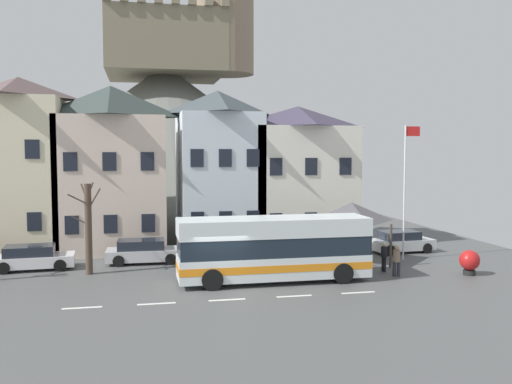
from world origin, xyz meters
name	(u,v)px	position (x,y,z in m)	size (l,w,h in m)	color
ground_plane	(221,291)	(0.00, 0.00, -0.03)	(40.00, 60.00, 0.07)	#4D4F4F
townhouse_00	(20,165)	(-10.95, 12.38, 5.49)	(5.30, 6.82, 10.99)	beige
townhouse_01	(112,169)	(-5.34, 11.88, 5.26)	(6.62, 5.82, 10.52)	beige
townhouse_02	(218,168)	(1.57, 12.34, 5.20)	(5.22, 6.74, 10.41)	silver
townhouse_03	(298,175)	(7.09, 12.09, 4.71)	(6.91, 6.24, 9.43)	silver
hilltop_castle	(166,135)	(-0.81, 34.17, 7.98)	(41.81, 41.81, 21.45)	slate
transit_bus	(273,249)	(2.76, 1.22, 1.59)	(9.40, 2.69, 3.14)	silver
bus_shelter	(352,212)	(8.19, 4.75, 2.91)	(3.60, 3.60, 3.47)	#473D33
parked_car_01	(401,242)	(12.50, 7.25, 0.66)	(4.04, 2.13, 1.34)	silver
parked_car_02	(144,251)	(-3.44, 7.10, 0.66)	(4.36, 1.99, 1.34)	silver
parked_car_03	(32,258)	(-9.34, 6.50, 0.64)	(4.32, 2.17, 1.31)	silver
pedestrian_00	(384,255)	(9.01, 2.14, 0.88)	(0.34, 0.36, 1.56)	black
pedestrian_01	(397,260)	(9.16, 0.98, 0.86)	(0.38, 0.36, 1.59)	#2D2D38
pedestrian_02	(358,256)	(7.88, 2.94, 0.72)	(0.29, 0.39, 1.44)	black
public_bench	(305,248)	(6.19, 7.22, 0.47)	(1.59, 0.48, 0.87)	#33473D
flagpole	(406,183)	(11.54, 4.86, 4.52)	(0.95, 0.10, 7.88)	silver
harbour_buoy	(470,261)	(12.99, 0.50, 0.72)	(1.04, 1.04, 1.29)	black
bare_tree_00	(88,227)	(-6.25, 4.71, 2.46)	(1.60, 1.65, 4.77)	#47382D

